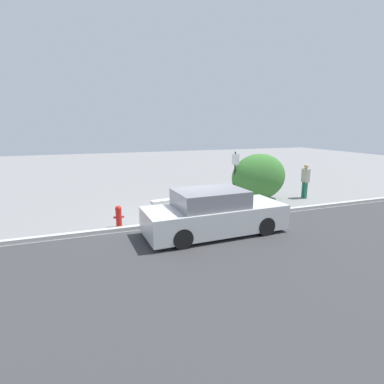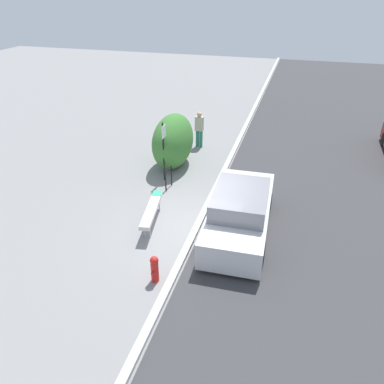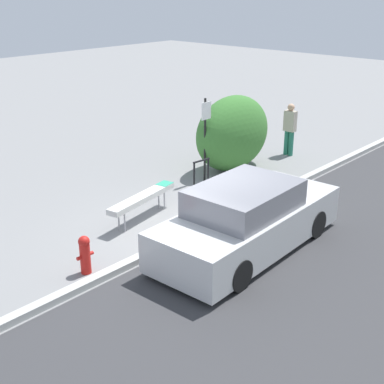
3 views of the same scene
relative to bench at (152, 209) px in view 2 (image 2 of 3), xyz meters
The scene contains 10 objects.
ground_plane 1.53m from the bench, 85.19° to the right, with size 60.00×60.00×0.00m, color gray.
road_strip 6.61m from the bench, 88.95° to the right, with size 60.00×10.00×0.01m.
curb 1.51m from the bench, 85.19° to the right, with size 60.00×0.20×0.13m.
bench is the anchor object (origin of this frame).
bike_rack 2.36m from the bench, ahead, with size 0.55×0.11×0.83m.
sign_post 3.10m from the bench, 12.20° to the left, with size 0.36×0.08×2.30m.
fire_hydrant 2.62m from the bench, 157.03° to the right, with size 0.36×0.22×0.77m.
shrub_hedge 4.32m from the bench, ahead, with size 2.73×1.50×2.17m.
pedestrian 6.52m from the bench, ahead, with size 0.22×0.37×1.65m.
parked_car_near 2.72m from the bench, 81.73° to the right, with size 4.59×1.87×1.45m.
Camera 2 is at (-9.23, -2.51, 6.73)m, focal length 35.00 mm.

